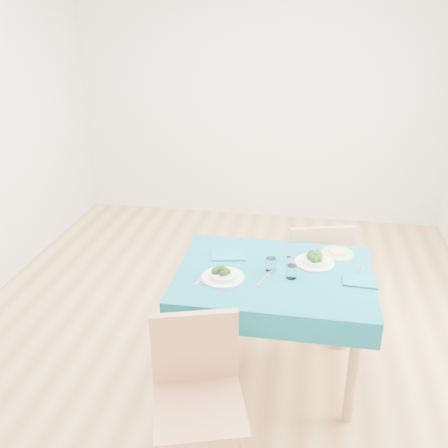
% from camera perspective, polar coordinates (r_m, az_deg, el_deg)
% --- Properties ---
extents(room_shell, '(4.02, 4.52, 2.73)m').
position_cam_1_polar(room_shell, '(3.29, -0.00, 7.97)').
color(room_shell, '#AA7946').
rests_on(room_shell, ground).
extents(table, '(1.17, 0.89, 0.76)m').
position_cam_1_polar(table, '(3.25, 5.52, -11.34)').
color(table, '#0A566D').
rests_on(table, ground).
extents(chair_near, '(0.57, 0.60, 1.11)m').
position_cam_1_polar(chair_near, '(2.52, -2.94, -18.27)').
color(chair_near, '#B07853').
rests_on(chair_near, ground).
extents(chair_far, '(0.58, 0.61, 1.14)m').
position_cam_1_polar(chair_far, '(3.77, 10.02, -2.94)').
color(chair_far, '#B07853').
rests_on(chair_far, ground).
extents(bowl_near, '(0.25, 0.25, 0.08)m').
position_cam_1_polar(bowl_near, '(2.95, -0.13, -5.56)').
color(bowl_near, white).
rests_on(bowl_near, table).
extents(bowl_far, '(0.25, 0.25, 0.07)m').
position_cam_1_polar(bowl_far, '(3.17, 10.34, -3.85)').
color(bowl_far, white).
rests_on(bowl_far, table).
extents(fork_near, '(0.07, 0.16, 0.00)m').
position_cam_1_polar(fork_near, '(2.96, -2.64, -6.33)').
color(fork_near, silver).
rests_on(fork_near, table).
extents(knife_near, '(0.09, 0.21, 0.00)m').
position_cam_1_polar(knife_near, '(2.98, 4.69, -6.11)').
color(knife_near, silver).
rests_on(knife_near, table).
extents(fork_far, '(0.09, 0.16, 0.00)m').
position_cam_1_polar(fork_far, '(3.17, 7.88, -4.34)').
color(fork_far, silver).
rests_on(fork_far, table).
extents(knife_far, '(0.07, 0.23, 0.00)m').
position_cam_1_polar(knife_far, '(3.09, 15.28, -5.79)').
color(knife_far, silver).
rests_on(knife_far, table).
extents(napkin_near, '(0.24, 0.19, 0.01)m').
position_cam_1_polar(napkin_near, '(3.22, 0.49, -3.60)').
color(napkin_near, '#0E6178').
rests_on(napkin_near, table).
extents(napkin_far, '(0.20, 0.15, 0.01)m').
position_cam_1_polar(napkin_far, '(3.03, 15.32, -6.33)').
color(napkin_far, '#0E6178').
rests_on(napkin_far, table).
extents(tumbler_center, '(0.06, 0.06, 0.08)m').
position_cam_1_polar(tumbler_center, '(3.05, 5.37, -4.60)').
color(tumbler_center, white).
rests_on(tumbler_center, table).
extents(tumbler_side, '(0.06, 0.06, 0.08)m').
position_cam_1_polar(tumbler_side, '(2.98, 7.73, -5.43)').
color(tumbler_side, white).
rests_on(tumbler_side, table).
extents(side_plate, '(0.21, 0.21, 0.01)m').
position_cam_1_polar(side_plate, '(3.32, 12.83, -3.32)').
color(side_plate, '#9FD96A').
rests_on(side_plate, table).
extents(bread_slice, '(0.12, 0.12, 0.01)m').
position_cam_1_polar(bread_slice, '(3.32, 12.85, -3.13)').
color(bread_slice, beige).
rests_on(bread_slice, side_plate).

